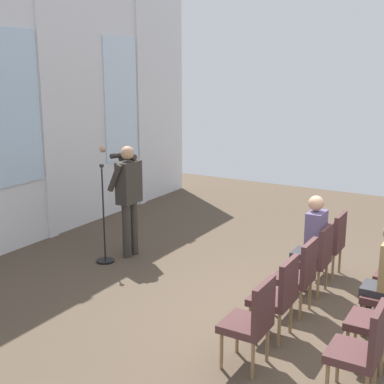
{
  "coord_description": "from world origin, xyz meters",
  "views": [
    {
      "loc": [
        -5.73,
        -1.52,
        2.94
      ],
      "look_at": [
        0.18,
        1.96,
        1.3
      ],
      "focal_mm": 48.71,
      "sensor_mm": 36.0,
      "label": 1
    }
  ],
  "objects_px": {
    "chair_r0_c3": "(317,255)",
    "chair_r1_c0": "(363,347)",
    "audience_r0_c3": "(312,239)",
    "chair_r0_c0": "(253,318)",
    "mic_stand": "(105,241)",
    "chair_r1_c1": "(379,316)",
    "chair_r0_c4": "(331,240)",
    "speaker": "(128,193)",
    "chair_r0_c1": "(278,293)",
    "chair_r0_c2": "(299,272)"
  },
  "relations": [
    {
      "from": "speaker",
      "to": "chair_r0_c0",
      "type": "relative_size",
      "value": 1.89
    },
    {
      "from": "chair_r0_c4",
      "to": "chair_r1_c1",
      "type": "height_order",
      "value": "same"
    },
    {
      "from": "chair_r0_c4",
      "to": "chair_r1_c0",
      "type": "xyz_separation_m",
      "value": [
        -2.76,
        -1.06,
        0.0
      ]
    },
    {
      "from": "mic_stand",
      "to": "audience_r0_c3",
      "type": "bearing_deg",
      "value": -80.18
    },
    {
      "from": "chair_r0_c0",
      "to": "chair_r0_c1",
      "type": "height_order",
      "value": "same"
    },
    {
      "from": "mic_stand",
      "to": "chair_r0_c1",
      "type": "bearing_deg",
      "value": -104.97
    },
    {
      "from": "chair_r0_c0",
      "to": "chair_r1_c1",
      "type": "xyz_separation_m",
      "value": [
        0.69,
        -1.06,
        0.0
      ]
    },
    {
      "from": "chair_r0_c3",
      "to": "audience_r0_c3",
      "type": "xyz_separation_m",
      "value": [
        0.0,
        0.08,
        0.21
      ]
    },
    {
      "from": "mic_stand",
      "to": "chair_r0_c0",
      "type": "height_order",
      "value": "mic_stand"
    },
    {
      "from": "chair_r0_c1",
      "to": "chair_r1_c1",
      "type": "xyz_separation_m",
      "value": [
        0.0,
        -1.06,
        0.0
      ]
    },
    {
      "from": "chair_r0_c3",
      "to": "audience_r0_c3",
      "type": "height_order",
      "value": "audience_r0_c3"
    },
    {
      "from": "mic_stand",
      "to": "chair_r1_c1",
      "type": "xyz_separation_m",
      "value": [
        -0.85,
        -4.22,
        0.2
      ]
    },
    {
      "from": "speaker",
      "to": "mic_stand",
      "type": "distance_m",
      "value": 0.83
    },
    {
      "from": "speaker",
      "to": "chair_r0_c4",
      "type": "xyz_separation_m",
      "value": [
        0.8,
        -3.01,
        -0.5
      ]
    },
    {
      "from": "chair_r0_c1",
      "to": "audience_r0_c3",
      "type": "relative_size",
      "value": 0.7
    },
    {
      "from": "chair_r0_c4",
      "to": "chair_r1_c0",
      "type": "distance_m",
      "value": 2.96
    },
    {
      "from": "chair_r0_c0",
      "to": "chair_r0_c4",
      "type": "bearing_deg",
      "value": 0.0
    },
    {
      "from": "chair_r0_c1",
      "to": "chair_r0_c4",
      "type": "bearing_deg",
      "value": 0.0
    },
    {
      "from": "chair_r0_c2",
      "to": "audience_r0_c3",
      "type": "relative_size",
      "value": 0.7
    },
    {
      "from": "chair_r0_c1",
      "to": "chair_r1_c0",
      "type": "height_order",
      "value": "same"
    },
    {
      "from": "chair_r1_c0",
      "to": "speaker",
      "type": "bearing_deg",
      "value": 64.27
    },
    {
      "from": "chair_r0_c2",
      "to": "chair_r0_c3",
      "type": "height_order",
      "value": "same"
    },
    {
      "from": "chair_r0_c3",
      "to": "chair_r1_c0",
      "type": "distance_m",
      "value": 2.33
    },
    {
      "from": "chair_r0_c2",
      "to": "audience_r0_c3",
      "type": "xyz_separation_m",
      "value": [
        0.69,
        0.08,
        0.21
      ]
    },
    {
      "from": "mic_stand",
      "to": "chair_r0_c0",
      "type": "bearing_deg",
      "value": -115.89
    },
    {
      "from": "chair_r0_c2",
      "to": "chair_r0_c0",
      "type": "bearing_deg",
      "value": 180.0
    },
    {
      "from": "speaker",
      "to": "chair_r0_c1",
      "type": "height_order",
      "value": "speaker"
    },
    {
      "from": "chair_r0_c0",
      "to": "chair_r1_c0",
      "type": "distance_m",
      "value": 1.06
    },
    {
      "from": "chair_r0_c3",
      "to": "chair_r1_c1",
      "type": "xyz_separation_m",
      "value": [
        -1.38,
        -1.06,
        0.0
      ]
    },
    {
      "from": "chair_r0_c2",
      "to": "chair_r0_c3",
      "type": "bearing_deg",
      "value": 0.0
    },
    {
      "from": "mic_stand",
      "to": "chair_r1_c1",
      "type": "height_order",
      "value": "mic_stand"
    },
    {
      "from": "mic_stand",
      "to": "chair_r0_c2",
      "type": "relative_size",
      "value": 1.65
    },
    {
      "from": "chair_r1_c0",
      "to": "chair_r0_c1",
      "type": "bearing_deg",
      "value": 57.0
    },
    {
      "from": "speaker",
      "to": "chair_r0_c3",
      "type": "bearing_deg",
      "value": -87.96
    },
    {
      "from": "chair_r0_c0",
      "to": "chair_r0_c1",
      "type": "xyz_separation_m",
      "value": [
        0.69,
        0.0,
        0.0
      ]
    },
    {
      "from": "chair_r0_c3",
      "to": "chair_r0_c4",
      "type": "distance_m",
      "value": 0.69
    },
    {
      "from": "speaker",
      "to": "chair_r0_c0",
      "type": "xyz_separation_m",
      "value": [
        -1.96,
        -3.01,
        -0.5
      ]
    },
    {
      "from": "mic_stand",
      "to": "chair_r1_c0",
      "type": "height_order",
      "value": "mic_stand"
    },
    {
      "from": "speaker",
      "to": "chair_r0_c4",
      "type": "height_order",
      "value": "speaker"
    },
    {
      "from": "mic_stand",
      "to": "chair_r1_c1",
      "type": "distance_m",
      "value": 4.31
    },
    {
      "from": "chair_r1_c0",
      "to": "chair_r1_c1",
      "type": "relative_size",
      "value": 1.0
    },
    {
      "from": "chair_r0_c2",
      "to": "chair_r1_c0",
      "type": "relative_size",
      "value": 1.0
    },
    {
      "from": "audience_r0_c3",
      "to": "chair_r0_c4",
      "type": "distance_m",
      "value": 0.72
    },
    {
      "from": "audience_r0_c3",
      "to": "chair_r0_c0",
      "type": "bearing_deg",
      "value": -177.77
    },
    {
      "from": "chair_r0_c0",
      "to": "chair_r1_c0",
      "type": "bearing_deg",
      "value": -90.0
    },
    {
      "from": "chair_r0_c1",
      "to": "mic_stand",
      "type": "bearing_deg",
      "value": 75.03
    },
    {
      "from": "chair_r0_c2",
      "to": "chair_r0_c4",
      "type": "distance_m",
      "value": 1.38
    },
    {
      "from": "chair_r1_c0",
      "to": "chair_r0_c0",
      "type": "bearing_deg",
      "value": 90.0
    },
    {
      "from": "chair_r1_c0",
      "to": "chair_r1_c1",
      "type": "bearing_deg",
      "value": 0.0
    },
    {
      "from": "speaker",
      "to": "chair_r1_c0",
      "type": "relative_size",
      "value": 1.89
    }
  ]
}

